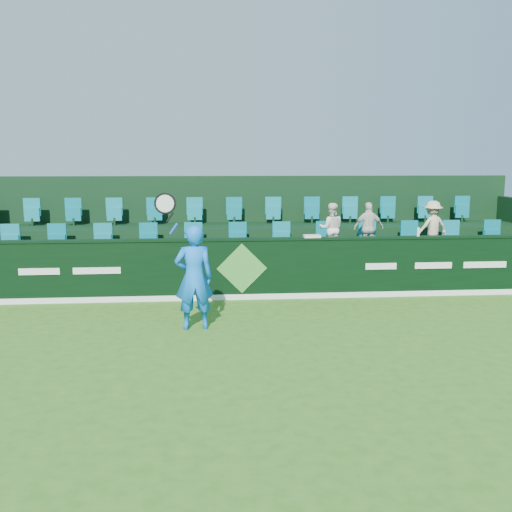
{
  "coord_description": "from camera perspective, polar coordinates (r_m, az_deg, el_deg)",
  "views": [
    {
      "loc": [
        -0.72,
        -8.29,
        2.98
      ],
      "look_at": [
        0.22,
        2.8,
        1.15
      ],
      "focal_mm": 40.0,
      "sensor_mm": 36.0,
      "label": 1
    }
  ],
  "objects": [
    {
      "name": "ground",
      "position": [
        8.84,
        0.12,
        -10.38
      ],
      "size": [
        60.0,
        60.0,
        0.0
      ],
      "primitive_type": "plane",
      "color": "#2E6718",
      "rests_on": "ground"
    },
    {
      "name": "tennis_player",
      "position": [
        10.26,
        -6.25,
        -2.07
      ],
      "size": [
        1.1,
        0.53,
        2.54
      ],
      "color": "blue",
      "rests_on": "ground"
    },
    {
      "name": "seat_row_back",
      "position": [
        15.66,
        -2.18,
        4.29
      ],
      "size": [
        13.5,
        0.5,
        0.6
      ],
      "primitive_type": "cube",
      "color": "#076977",
      "rests_on": "stand_tier_back"
    },
    {
      "name": "spectator_left",
      "position": [
        13.81,
        7.52,
        2.75
      ],
      "size": [
        0.65,
        0.53,
        1.23
      ],
      "primitive_type": "imported",
      "rotation": [
        0.0,
        0.0,
        3.02
      ],
      "color": "white",
      "rests_on": "stand_tier_front"
    },
    {
      "name": "sponsor_hoarding",
      "position": [
        12.52,
        -1.44,
        -1.27
      ],
      "size": [
        16.0,
        0.25,
        1.35
      ],
      "color": "black",
      "rests_on": "ground"
    },
    {
      "name": "drinks_bottle",
      "position": [
        13.24,
        15.93,
        2.34
      ],
      "size": [
        0.06,
        0.06,
        0.2
      ],
      "primitive_type": "cylinder",
      "color": "white",
      "rests_on": "sponsor_hoarding"
    },
    {
      "name": "stand_tier_front",
      "position": [
        13.65,
        -1.72,
        -1.55
      ],
      "size": [
        16.0,
        2.0,
        0.8
      ],
      "primitive_type": "cube",
      "color": "black",
      "rests_on": "ground"
    },
    {
      "name": "spectator_middle",
      "position": [
        14.04,
        11.2,
        2.78
      ],
      "size": [
        0.72,
        0.3,
        1.24
      ],
      "primitive_type": "imported",
      "rotation": [
        0.0,
        0.0,
        3.14
      ],
      "color": "silver",
      "rests_on": "stand_tier_front"
    },
    {
      "name": "seat_row_front",
      "position": [
        13.93,
        -1.82,
        1.59
      ],
      "size": [
        13.5,
        0.5,
        0.6
      ],
      "primitive_type": "cube",
      "color": "#076977",
      "rests_on": "stand_tier_front"
    },
    {
      "name": "stand_rear",
      "position": [
        15.85,
        -2.2,
        2.95
      ],
      "size": [
        16.0,
        4.1,
        2.6
      ],
      "color": "black",
      "rests_on": "ground"
    },
    {
      "name": "towel",
      "position": [
        12.6,
        5.62,
        1.99
      ],
      "size": [
        0.36,
        0.24,
        0.05
      ],
      "primitive_type": "cube",
      "color": "silver",
      "rests_on": "sponsor_hoarding"
    },
    {
      "name": "stand_tier_back",
      "position": [
        15.48,
        -2.11,
        0.68
      ],
      "size": [
        16.0,
        1.8,
        1.3
      ],
      "primitive_type": "cube",
      "color": "black",
      "rests_on": "ground"
    },
    {
      "name": "spectator_right",
      "position": [
        14.55,
        17.2,
        2.82
      ],
      "size": [
        0.9,
        0.64,
        1.26
      ],
      "primitive_type": "imported",
      "rotation": [
        0.0,
        0.0,
        3.37
      ],
      "color": "beige",
      "rests_on": "stand_tier_front"
    }
  ]
}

